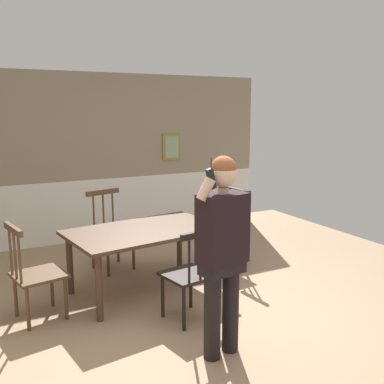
{
  "coord_description": "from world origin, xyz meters",
  "views": [
    {
      "loc": [
        -1.94,
        -3.49,
        2.04
      ],
      "look_at": [
        -0.17,
        -0.08,
        1.33
      ],
      "focal_mm": 41.28,
      "sensor_mm": 36.0,
      "label": 1
    }
  ],
  "objects_px": {
    "chair_near_window": "(111,232)",
    "chair_by_doorway": "(35,273)",
    "dining_table": "(145,236)",
    "chair_at_table_head": "(190,274)",
    "chair_opposite_corner": "(228,232)",
    "person_figure": "(223,244)"
  },
  "relations": [
    {
      "from": "chair_by_doorway",
      "to": "chair_opposite_corner",
      "type": "distance_m",
      "value": 2.45
    },
    {
      "from": "chair_at_table_head",
      "to": "chair_near_window",
      "type": "bearing_deg",
      "value": 87.46
    },
    {
      "from": "chair_near_window",
      "to": "chair_at_table_head",
      "type": "bearing_deg",
      "value": 84.26
    },
    {
      "from": "chair_near_window",
      "to": "chair_opposite_corner",
      "type": "relative_size",
      "value": 0.98
    },
    {
      "from": "dining_table",
      "to": "chair_near_window",
      "type": "xyz_separation_m",
      "value": [
        -0.12,
        0.88,
        -0.16
      ]
    },
    {
      "from": "dining_table",
      "to": "chair_by_doorway",
      "type": "bearing_deg",
      "value": -172.27
    },
    {
      "from": "dining_table",
      "to": "chair_at_table_head",
      "type": "relative_size",
      "value": 1.89
    },
    {
      "from": "dining_table",
      "to": "chair_near_window",
      "type": "height_order",
      "value": "chair_near_window"
    },
    {
      "from": "dining_table",
      "to": "chair_opposite_corner",
      "type": "distance_m",
      "value": 1.23
    },
    {
      "from": "chair_near_window",
      "to": "chair_opposite_corner",
      "type": "xyz_separation_m",
      "value": [
        1.34,
        -0.72,
        0.01
      ]
    },
    {
      "from": "dining_table",
      "to": "person_figure",
      "type": "xyz_separation_m",
      "value": [
        0.08,
        -1.56,
        0.33
      ]
    },
    {
      "from": "chair_at_table_head",
      "to": "chair_opposite_corner",
      "type": "relative_size",
      "value": 0.91
    },
    {
      "from": "chair_at_table_head",
      "to": "chair_opposite_corner",
      "type": "height_order",
      "value": "chair_opposite_corner"
    },
    {
      "from": "chair_opposite_corner",
      "to": "person_figure",
      "type": "distance_m",
      "value": 2.11
    },
    {
      "from": "person_figure",
      "to": "chair_opposite_corner",
      "type": "bearing_deg",
      "value": -133.03
    },
    {
      "from": "chair_by_doorway",
      "to": "chair_at_table_head",
      "type": "bearing_deg",
      "value": 51.01
    },
    {
      "from": "dining_table",
      "to": "chair_at_table_head",
      "type": "distance_m",
      "value": 0.91
    },
    {
      "from": "chair_at_table_head",
      "to": "dining_table",
      "type": "bearing_deg",
      "value": 87.38
    },
    {
      "from": "chair_near_window",
      "to": "chair_by_doorway",
      "type": "relative_size",
      "value": 1.04
    },
    {
      "from": "chair_by_doorway",
      "to": "chair_opposite_corner",
      "type": "bearing_deg",
      "value": 86.93
    },
    {
      "from": "chair_opposite_corner",
      "to": "person_figure",
      "type": "height_order",
      "value": "person_figure"
    },
    {
      "from": "chair_near_window",
      "to": "chair_by_doorway",
      "type": "bearing_deg",
      "value": 30.32
    }
  ]
}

